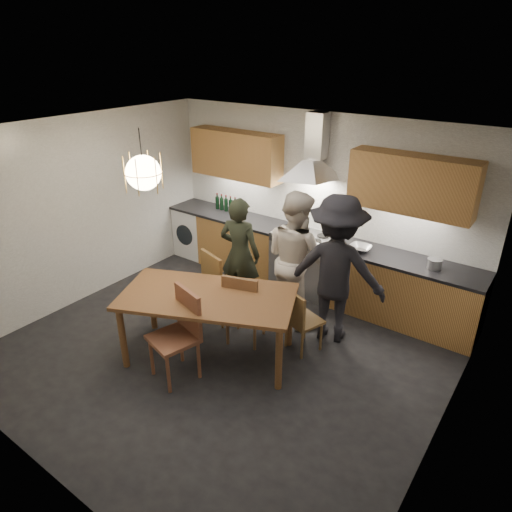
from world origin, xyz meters
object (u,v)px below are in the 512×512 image
Objects in this scene: wine_bottles at (228,204)px; chair_back_left at (220,282)px; person_mid at (295,258)px; chair_front at (180,329)px; person_left at (240,254)px; mixing_bowl at (360,248)px; person_right at (336,270)px; stock_pot at (434,264)px; dining_table at (208,302)px.

chair_back_left is at bearing -55.07° from wine_bottles.
person_mid reaches higher than chair_back_left.
person_left is (-0.38, 1.57, 0.21)m from chair_front.
chair_front reaches higher than mixing_bowl.
person_right is (1.39, 0.55, 0.36)m from chair_back_left.
person_right is 10.84× the size of stock_pot.
chair_front is 3.01m from wine_bottles.
person_left is at bearing 118.89° from chair_front.
person_mid is 0.63m from person_right.
chair_front is at bearing 92.57° from person_left.
person_mid reaches higher than dining_table.
person_right is at bearing -141.25° from chair_back_left.
chair_back_left is at bearing 57.44° from person_mid.
person_left reaches higher than dining_table.
chair_back_left is 0.97× the size of chair_front.
dining_table is 1.22m from person_left.
chair_front is 0.58× the size of person_mid.
chair_back_left reaches higher than mixing_bowl.
person_left is 2.51m from stock_pot.
person_right is at bearing 73.36° from chair_front.
mixing_bowl is at bearing -177.33° from stock_pot.
dining_table is 1.17× the size of person_right.
dining_table is at bearing 100.42° from chair_front.
chair_back_left is 3.48× the size of mixing_bowl.
wine_bottles is at bearing -56.20° from person_left.
chair_front is (0.36, -1.10, 0.02)m from chair_back_left.
chair_back_left is 1.90m from wine_bottles.
chair_back_left is at bearing -149.29° from stock_pot.
mixing_bowl is 0.54× the size of wine_bottles.
wine_bottles is at bearing 177.67° from stock_pot.
dining_table is at bearing 137.79° from chair_back_left.
stock_pot is at bearing -2.33° from wine_bottles.
person_right is (1.03, 1.65, 0.35)m from chair_front.
person_mid is (0.40, 1.74, 0.30)m from chair_front.
wine_bottles is (-1.46, 2.19, 0.30)m from dining_table.
chair_front is 1.81m from person_mid.
person_right is at bearing -170.64° from person_mid.
person_right is 3.52× the size of wine_bottles.
dining_table is 4.11× the size of wine_bottles.
person_right is at bearing -21.57° from wine_bottles.
wine_bottles is at bearing 99.82° from dining_table.
dining_table is at bearing -133.05° from stock_pot.
chair_back_left is 0.56× the size of person_mid.
person_mid is at bearing -178.57° from person_left.
mixing_bowl reaches higher than dining_table.
wine_bottles is (-2.42, 0.18, 0.10)m from mixing_bowl.
dining_table is 1.59m from person_right.
chair_front reaches higher than dining_table.
stock_pot is at bearing 23.15° from dining_table.
dining_table is 12.66× the size of stock_pot.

